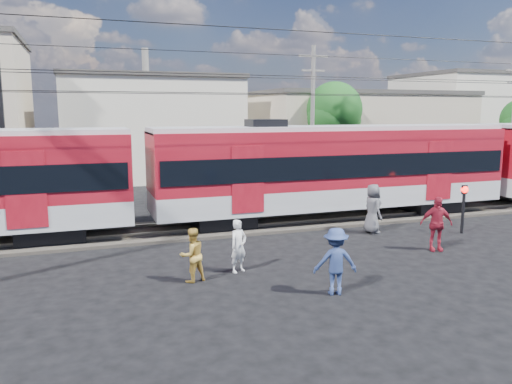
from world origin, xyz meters
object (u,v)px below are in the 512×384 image
Objects in this scene: commuter_train at (338,166)px; crossing_signal at (464,200)px; pedestrian_a at (239,246)px; pedestrian_c at (335,261)px.

commuter_train is 25.95× the size of crossing_signal.
crossing_signal is at bearing -14.99° from pedestrian_a.
crossing_signal reaches higher than pedestrian_c.
pedestrian_c is 0.93× the size of crossing_signal.
crossing_signal is at bearing -138.03° from pedestrian_c.
commuter_train is at bearing -104.89° from pedestrian_c.
commuter_train reaches higher than pedestrian_c.
pedestrian_a is at bearing -170.28° from crossing_signal.
pedestrian_a is 9.99m from crossing_signal.
commuter_train is 9.54m from pedestrian_c.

